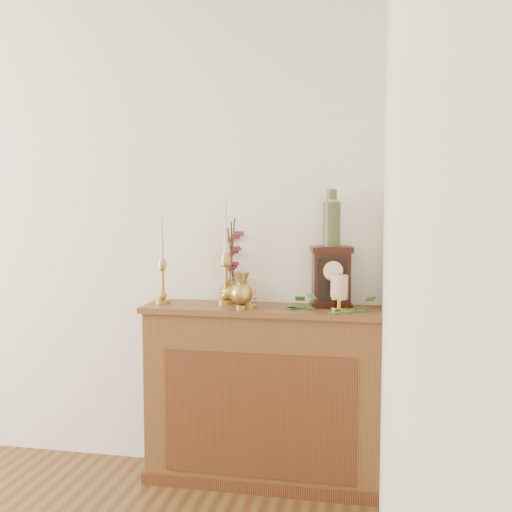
% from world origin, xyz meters
% --- Properties ---
extents(console_shelf, '(1.24, 0.34, 0.93)m').
position_xyz_m(console_shelf, '(1.40, 2.10, 0.44)').
color(console_shelf, brown).
rests_on(console_shelf, ground).
extents(candlestick_left, '(0.08, 0.08, 0.49)m').
position_xyz_m(candlestick_left, '(0.86, 2.09, 1.09)').
color(candlestick_left, tan).
rests_on(candlestick_left, console_shelf).
extents(candlestick_center, '(0.09, 0.09, 0.55)m').
position_xyz_m(candlestick_center, '(1.19, 2.14, 1.11)').
color(candlestick_center, tan).
rests_on(candlestick_center, console_shelf).
extents(bud_vase, '(0.11, 0.11, 0.18)m').
position_xyz_m(bud_vase, '(1.31, 2.00, 1.02)').
color(bud_vase, tan).
rests_on(bud_vase, console_shelf).
extents(ginger_jar, '(0.19, 0.20, 0.45)m').
position_xyz_m(ginger_jar, '(1.22, 2.21, 1.13)').
color(ginger_jar, tan).
rests_on(ginger_jar, console_shelf).
extents(pillar_candle_left, '(0.08, 0.08, 0.15)m').
position_xyz_m(pillar_candle_left, '(1.34, 2.05, 1.01)').
color(pillar_candle_left, '#B79840').
rests_on(pillar_candle_left, console_shelf).
extents(pillar_candle_right, '(0.10, 0.10, 0.19)m').
position_xyz_m(pillar_candle_right, '(1.79, 2.07, 1.03)').
color(pillar_candle_right, '#B79840').
rests_on(pillar_candle_right, console_shelf).
extents(ivy_garland, '(0.50, 0.19, 0.09)m').
position_xyz_m(ivy_garland, '(1.75, 2.07, 0.95)').
color(ivy_garland, '#36732C').
rests_on(ivy_garland, console_shelf).
extents(mantel_clock, '(0.23, 0.18, 0.31)m').
position_xyz_m(mantel_clock, '(1.74, 2.17, 1.08)').
color(mantel_clock, black).
rests_on(mantel_clock, console_shelf).
extents(ceramic_vase, '(0.09, 0.09, 0.29)m').
position_xyz_m(ceramic_vase, '(1.74, 2.17, 1.37)').
color(ceramic_vase, '#1A3425').
rests_on(ceramic_vase, mantel_clock).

